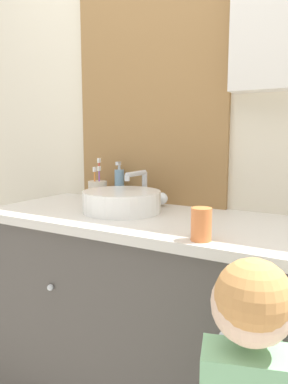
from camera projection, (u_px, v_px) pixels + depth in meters
name	position (u px, v px, depth m)	size (l,w,h in m)	color
wall_back	(201.00, 116.00, 1.61)	(3.20, 0.18, 2.50)	beige
vanity_counter	(163.00, 328.00, 1.48)	(1.47, 0.57, 0.90)	#4C4742
sink_basin	(123.00, 201.00, 1.52)	(0.32, 0.37, 0.16)	white
toothbrush_holder	(98.00, 190.00, 1.77)	(0.09, 0.09, 0.20)	beige
soap_dispenser	(119.00, 185.00, 1.76)	(0.04, 0.04, 0.19)	#6B93B2
drinking_cup	(201.00, 224.00, 1.10)	(0.06, 0.06, 0.10)	orange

